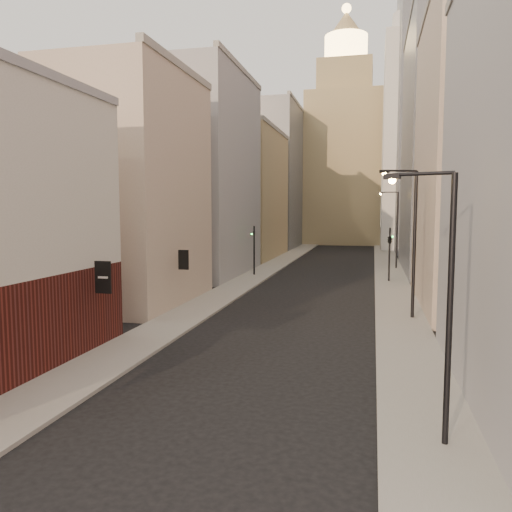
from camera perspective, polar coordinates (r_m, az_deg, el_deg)
The scene contains 16 objects.
sidewalk_left at distance 62.87m, azimuth 2.85°, elevation -0.63°, with size 3.00×140.00×0.15m, color gray.
sidewalk_right at distance 61.88m, azimuth 14.78°, elevation -0.90°, with size 3.00×140.00×0.15m, color gray.
left_bldg_beige at distance 36.57m, azimuth -14.14°, elevation 7.26°, with size 8.00×12.00×16.00m, color tan.
left_bldg_grey at distance 51.40m, azimuth -5.88°, elevation 9.07°, with size 8.00×16.00×20.00m, color #95969B.
left_bldg_tan at distance 68.59m, azimuth -0.91°, elevation 6.93°, with size 8.00×18.00×17.00m, color tan.
left_bldg_wingrid at distance 88.25m, azimuth 2.30°, elevation 8.88°, with size 8.00×20.00×24.00m, color gray.
right_bldg_beige at distance 37.35m, azimuth 24.77°, elevation 9.96°, with size 8.00×16.00×20.00m, color tan.
right_bldg_wingrid at distance 57.30m, azimuth 20.85°, elevation 11.38°, with size 8.00×20.00×26.00m, color gray.
highrise at distance 87.59m, azimuth 22.71°, elevation 17.53°, with size 21.00×23.00×51.20m.
clock_tower at distance 99.26m, azimuth 10.04°, elevation 11.69°, with size 14.00×14.00×44.90m.
white_tower at distance 85.48m, azimuth 17.09°, elevation 13.21°, with size 8.00×8.00×41.50m.
streetlamp_near at distance 14.74m, azimuth 20.57°, elevation -3.95°, with size 1.94×0.87×7.77m.
streetlamp_mid at distance 31.27m, azimuth 17.29°, elevation 2.29°, with size 2.26×1.00×9.02m.
streetlamp_far at distance 57.13m, azimuth 15.62°, elevation 3.41°, with size 2.24×0.51×8.57m.
traffic_light_left at distance 49.56m, azimuth -0.21°, elevation 1.78°, with size 0.55×0.44×5.00m.
traffic_light_right at distance 46.79m, azimuth 15.04°, elevation 1.68°, with size 0.65×0.63×5.00m.
Camera 1 is at (4.75, -6.49, 6.76)m, focal length 35.00 mm.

